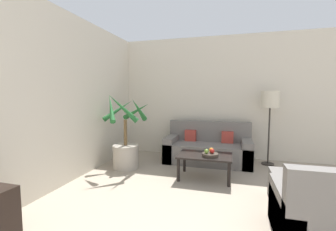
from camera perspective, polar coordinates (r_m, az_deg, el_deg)
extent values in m
cube|color=beige|center=(5.23, 23.47, 4.24)|extent=(7.94, 0.06, 2.70)
cube|color=beige|center=(3.22, -35.31, 3.39)|extent=(0.06, 7.86, 2.70)
cylinder|color=#ADA393|center=(4.45, -10.66, -10.20)|extent=(0.49, 0.49, 0.44)
cylinder|color=brown|center=(4.36, -10.77, -4.28)|extent=(0.06, 0.06, 0.49)
cone|color=#23662D|center=(4.19, -7.42, 1.47)|extent=(0.10, 0.62, 0.48)
cone|color=#23662D|center=(4.53, -8.10, 1.12)|extent=(0.66, 0.30, 0.38)
cone|color=#23662D|center=(4.57, -12.58, 1.38)|extent=(0.46, 0.58, 0.43)
cone|color=#23662D|center=(4.27, -14.27, 1.86)|extent=(0.42, 0.53, 0.53)
cone|color=#23662D|center=(4.06, -11.40, 1.88)|extent=(0.57, 0.27, 0.55)
cube|color=slate|center=(4.79, 9.99, -9.38)|extent=(1.74, 0.77, 0.40)
cube|color=slate|center=(5.00, 10.42, -3.87)|extent=(1.74, 0.16, 0.43)
cube|color=slate|center=(4.90, 0.94, -8.22)|extent=(0.20, 0.77, 0.52)
cube|color=slate|center=(4.76, 19.35, -8.93)|extent=(0.20, 0.77, 0.52)
cube|color=#B23D33|center=(4.95, 5.75, -5.04)|extent=(0.24, 0.12, 0.24)
cube|color=#B23D33|center=(4.88, 14.86, -5.35)|extent=(0.24, 0.12, 0.24)
cylinder|color=#2D2823|center=(5.06, 23.98, -11.15)|extent=(0.24, 0.24, 0.03)
cylinder|color=#2D2823|center=(4.93, 24.23, -4.71)|extent=(0.03, 0.03, 1.13)
cylinder|color=beige|center=(4.87, 24.54, 3.76)|extent=(0.34, 0.34, 0.33)
cylinder|color=black|center=(3.75, 2.65, -13.64)|extent=(0.05, 0.05, 0.38)
cylinder|color=black|center=(3.66, 15.23, -14.29)|extent=(0.05, 0.05, 0.38)
cylinder|color=black|center=(4.21, 4.20, -11.54)|extent=(0.05, 0.05, 0.38)
cylinder|color=black|center=(4.13, 15.31, -12.04)|extent=(0.05, 0.05, 0.38)
cube|color=black|center=(3.86, 9.35, -10.01)|extent=(0.88, 0.58, 0.03)
cylinder|color=#42382D|center=(3.76, 10.65, -9.79)|extent=(0.26, 0.26, 0.05)
sphere|color=red|center=(3.74, 11.16, -8.88)|extent=(0.07, 0.07, 0.07)
sphere|color=olive|center=(3.72, 9.75, -8.95)|extent=(0.07, 0.07, 0.07)
sphere|color=orange|center=(3.82, 10.94, -8.59)|extent=(0.07, 0.07, 0.07)
cube|color=slate|center=(2.74, 34.17, -21.54)|extent=(0.78, 0.81, 0.41)
cube|color=slate|center=(2.64, 27.37, -21.06)|extent=(0.16, 0.81, 0.51)
cube|color=slate|center=(3.45, 29.67, -15.84)|extent=(0.60, 0.46, 0.40)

